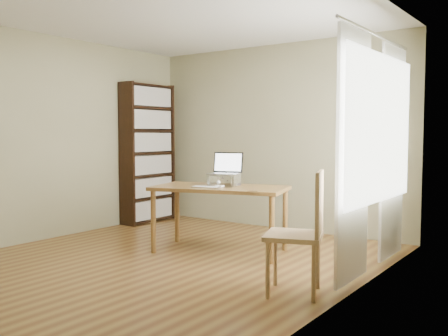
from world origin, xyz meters
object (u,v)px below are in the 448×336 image
(cat, at_px, (228,181))
(chair, at_px, (303,228))
(desk, at_px, (220,194))
(laptop, at_px, (227,169))
(keyboard, at_px, (206,187))
(bookshelf, at_px, (148,153))

(cat, height_order, chair, chair)
(desk, bearing_deg, laptop, 74.06)
(laptop, bearing_deg, keyboard, -111.17)
(desk, bearing_deg, cat, 55.82)
(desk, bearing_deg, chair, -45.93)
(bookshelf, bearing_deg, laptop, -21.10)
(bookshelf, bearing_deg, cat, -21.53)
(bookshelf, bearing_deg, chair, -26.87)
(cat, xyz_separation_m, chair, (1.44, -0.96, -0.24))
(laptop, height_order, cat, laptop)
(bookshelf, relative_size, laptop, 5.13)
(cat, relative_size, chair, 0.45)
(keyboard, relative_size, cat, 0.71)
(desk, relative_size, keyboard, 5.00)
(laptop, distance_m, keyboard, 0.41)
(bookshelf, distance_m, desk, 2.28)
(laptop, bearing_deg, chair, -49.92)
(laptop, height_order, keyboard, laptop)
(keyboard, bearing_deg, laptop, 67.40)
(keyboard, bearing_deg, chair, -40.08)
(bookshelf, distance_m, chair, 3.97)
(laptop, relative_size, chair, 0.39)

